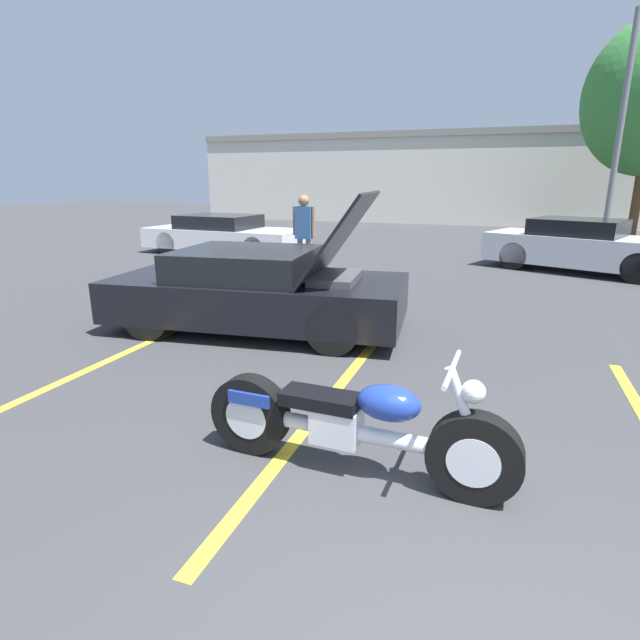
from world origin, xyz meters
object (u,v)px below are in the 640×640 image
parked_car_left_row (224,235)px  show_car_hood_open (259,290)px  parked_car_mid_row (582,246)px  motorcycle (352,425)px  spectator_midground (304,229)px  light_pole (625,122)px

parked_car_left_row → show_car_hood_open: bearing=-52.3°
show_car_hood_open → parked_car_mid_row: 8.55m
parked_car_mid_row → parked_car_left_row: size_ratio=0.94×
motorcycle → show_car_hood_open: size_ratio=0.54×
motorcycle → parked_car_mid_row: size_ratio=0.52×
motorcycle → parked_car_left_row: size_ratio=0.49×
show_car_hood_open → parked_car_mid_row: size_ratio=0.95×
motorcycle → spectator_midground: 7.78m
parked_car_left_row → spectator_midground: spectator_midground is taller
parked_car_mid_row → parked_car_left_row: 9.56m
light_pole → spectator_midground: 11.10m
show_car_hood_open → parked_car_mid_row: (5.08, 6.88, 0.02)m
spectator_midground → parked_car_mid_row: bearing=26.8°
parked_car_left_row → spectator_midground: (3.64, -2.77, 0.54)m
light_pole → parked_car_mid_row: bearing=-105.4°
motorcycle → show_car_hood_open: 3.94m
show_car_hood_open → light_pole: bearing=55.4°
motorcycle → show_car_hood_open: bearing=128.7°
spectator_midground → show_car_hood_open: bearing=-78.0°
light_pole → show_car_hood_open: 13.85m
parked_car_mid_row → parked_car_left_row: parked_car_mid_row is taller
motorcycle → parked_car_left_row: 11.96m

